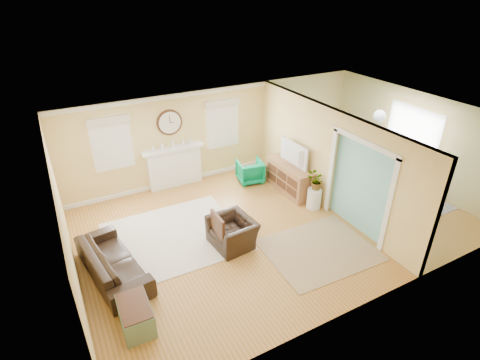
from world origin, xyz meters
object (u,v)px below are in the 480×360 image
at_px(green_chair, 250,171).
at_px(dining_table, 386,184).
at_px(sofa, 112,262).
at_px(credenza, 290,178).
at_px(eames_chair, 232,232).

bearing_deg(green_chair, dining_table, 149.96).
height_order(sofa, credenza, credenza).
bearing_deg(sofa, green_chair, -72.73).
height_order(eames_chair, dining_table, dining_table).
bearing_deg(dining_table, eames_chair, 97.70).
bearing_deg(dining_table, sofa, 95.97).
relative_size(sofa, green_chair, 3.08).
bearing_deg(sofa, credenza, -86.16).
bearing_deg(green_chair, credenza, 134.97).
height_order(sofa, green_chair, green_chair).
bearing_deg(credenza, eames_chair, -150.89).
bearing_deg(green_chair, sofa, 36.43).
xyz_separation_m(sofa, dining_table, (7.17, -0.30, 0.02)).
bearing_deg(sofa, eames_chair, -104.46).
distance_m(green_chair, credenza, 1.21).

